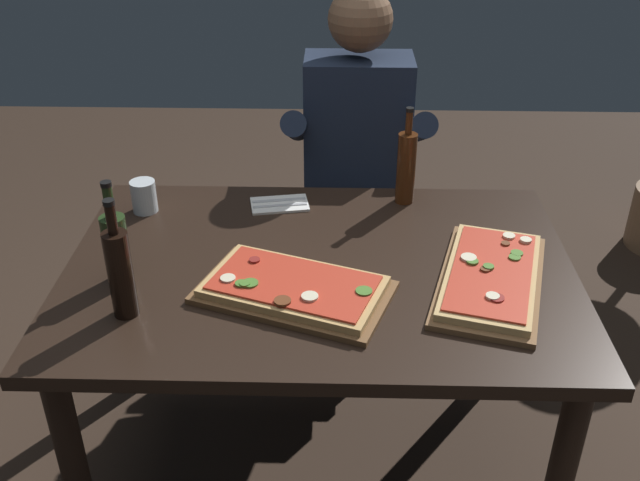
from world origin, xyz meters
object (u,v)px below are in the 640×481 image
dining_table (320,294)px  vinegar_bottle_green (406,166)px  tumbler_near_camera (144,198)px  wine_bottle_dark (120,271)px  pizza_rectangular_left (491,277)px  pizza_rectangular_front (294,289)px  diner_chair (355,203)px  oil_bottle_amber (116,246)px  seated_diner (357,156)px

dining_table → vinegar_bottle_green: (0.26, 0.39, 0.22)m
dining_table → tumbler_near_camera: 0.65m
wine_bottle_dark → tumbler_near_camera: size_ratio=3.14×
pizza_rectangular_left → tumbler_near_camera: size_ratio=5.48×
pizza_rectangular_front → pizza_rectangular_left: size_ratio=0.99×
vinegar_bottle_green → diner_chair: 0.62m
dining_table → oil_bottle_amber: (-0.53, -0.09, 0.20)m
pizza_rectangular_left → seated_diner: bearing=112.7°
wine_bottle_dark → tumbler_near_camera: (-0.08, 0.54, -0.08)m
tumbler_near_camera → diner_chair: bearing=39.6°
vinegar_bottle_green → diner_chair: size_ratio=0.36×
pizza_rectangular_left → seated_diner: seated_diner is taller
oil_bottle_amber → wine_bottle_dark: bearing=-70.6°
tumbler_near_camera → diner_chair: diner_chair is taller
tumbler_near_camera → pizza_rectangular_left: bearing=-20.5°
oil_bottle_amber → tumbler_near_camera: oil_bottle_amber is taller
pizza_rectangular_front → pizza_rectangular_left: same height
dining_table → pizza_rectangular_left: size_ratio=2.51×
pizza_rectangular_front → oil_bottle_amber: oil_bottle_amber is taller
oil_bottle_amber → diner_chair: (0.64, 0.94, -0.36)m
tumbler_near_camera → vinegar_bottle_green: bearing=6.1°
wine_bottle_dark → vinegar_bottle_green: 0.97m
pizza_rectangular_left → diner_chair: diner_chair is taller
pizza_rectangular_left → diner_chair: 1.03m
vinegar_bottle_green → seated_diner: size_ratio=0.24×
pizza_rectangular_left → vinegar_bottle_green: 0.51m
oil_bottle_amber → tumbler_near_camera: bearing=93.9°
pizza_rectangular_front → wine_bottle_dark: size_ratio=1.73×
pizza_rectangular_front → tumbler_near_camera: 0.66m
diner_chair → seated_diner: bearing=-90.0°
dining_table → pizza_rectangular_front: pizza_rectangular_front is taller
tumbler_near_camera → dining_table: bearing=-28.7°
wine_bottle_dark → tumbler_near_camera: 0.55m
dining_table → pizza_rectangular_front: size_ratio=2.54×
pizza_rectangular_left → vinegar_bottle_green: bearing=112.7°
dining_table → pizza_rectangular_front: bearing=-113.3°
oil_bottle_amber → tumbler_near_camera: size_ratio=2.87×
pizza_rectangular_left → seated_diner: 0.88m
wine_bottle_dark → seated_diner: (0.59, 0.97, -0.12)m
wine_bottle_dark → vinegar_bottle_green: wine_bottle_dark is taller
pizza_rectangular_front → dining_table: bearing=66.7°
vinegar_bottle_green → oil_bottle_amber: bearing=-148.9°
pizza_rectangular_front → seated_diner: seated_diner is taller
tumbler_near_camera → seated_diner: 0.80m
pizza_rectangular_front → vinegar_bottle_green: vinegar_bottle_green is taller
vinegar_bottle_green → tumbler_near_camera: (-0.81, -0.09, -0.08)m
dining_table → wine_bottle_dark: wine_bottle_dark is taller
dining_table → diner_chair: 0.88m
dining_table → tumbler_near_camera: bearing=151.3°
vinegar_bottle_green → pizza_rectangular_left: bearing=-67.3°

